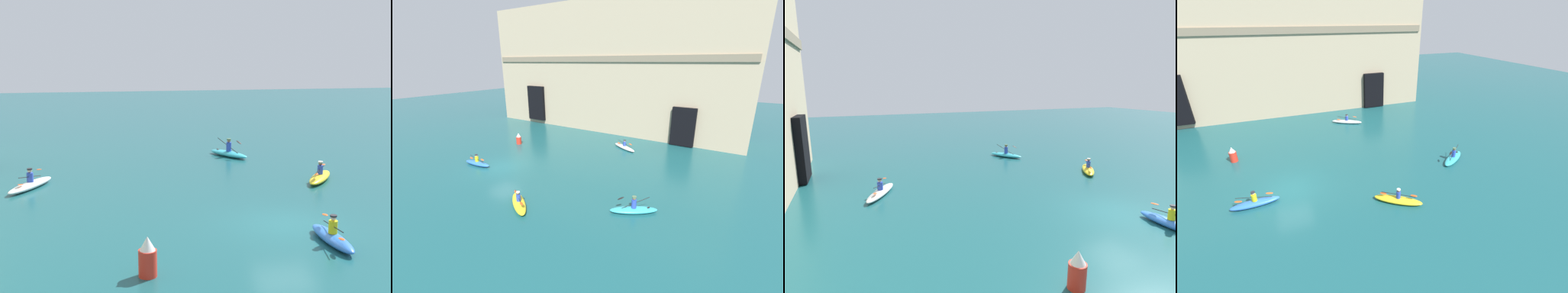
% 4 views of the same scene
% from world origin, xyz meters
% --- Properties ---
extents(ground_plane, '(120.00, 120.00, 0.00)m').
position_xyz_m(ground_plane, '(0.00, 0.00, 0.00)').
color(ground_plane, '#195156').
extents(kayak_blue, '(3.01, 0.90, 1.07)m').
position_xyz_m(kayak_blue, '(-2.24, -0.98, 0.24)').
color(kayak_blue, blue).
rests_on(kayak_blue, ground).
extents(kayak_white, '(3.30, 2.23, 1.03)m').
position_xyz_m(kayak_white, '(7.18, 10.81, 0.21)').
color(kayak_white, white).
rests_on(kayak_white, ground).
extents(kayak_yellow, '(3.02, 2.44, 1.04)m').
position_xyz_m(kayak_yellow, '(6.38, -3.94, 0.22)').
color(kayak_yellow, yellow).
rests_on(kayak_yellow, ground).
extents(kayak_cyan, '(2.98, 2.37, 1.14)m').
position_xyz_m(kayak_cyan, '(13.14, -0.57, 0.22)').
color(kayak_cyan, '#33B2C6').
rests_on(kayak_cyan, ground).
extents(marker_buoy, '(0.58, 0.58, 1.30)m').
position_xyz_m(marker_buoy, '(-3.99, 5.81, 0.61)').
color(marker_buoy, red).
rests_on(marker_buoy, ground).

